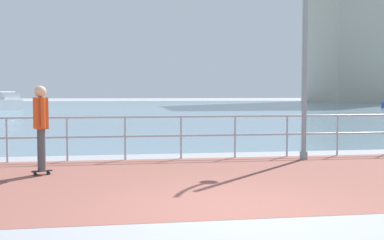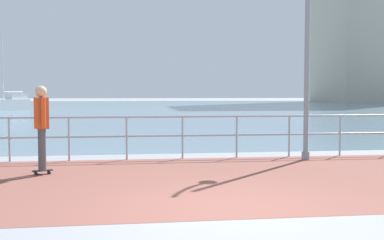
# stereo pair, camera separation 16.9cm
# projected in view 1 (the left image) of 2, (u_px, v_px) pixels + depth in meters

# --- Properties ---
(ground) EXTENTS (220.00, 220.00, 0.00)m
(ground) POSITION_uv_depth(u_px,v_px,m) (137.00, 110.00, 46.02)
(ground) COLOR gray
(brick_paving) EXTENTS (28.00, 5.73, 0.01)m
(brick_paving) POSITION_uv_depth(u_px,v_px,m) (200.00, 179.00, 8.85)
(brick_paving) COLOR brown
(brick_paving) RESTS_ON ground
(harbor_water) EXTENTS (180.00, 88.00, 0.00)m
(harbor_water) POSITION_uv_depth(u_px,v_px,m) (134.00, 107.00, 56.09)
(harbor_water) COLOR slate
(harbor_water) RESTS_ON ground
(waterfront_railing) EXTENTS (25.25, 0.06, 1.09)m
(waterfront_railing) POSITION_uv_depth(u_px,v_px,m) (181.00, 129.00, 11.63)
(waterfront_railing) COLOR #9EADB7
(waterfront_railing) RESTS_ON ground
(lamppost) EXTENTS (0.42, 0.80, 5.36)m
(lamppost) POSITION_uv_depth(u_px,v_px,m) (304.00, 41.00, 11.52)
(lamppost) COLOR gray
(lamppost) RESTS_ON ground
(skateboarder) EXTENTS (0.41, 0.55, 1.81)m
(skateboarder) POSITION_uv_depth(u_px,v_px,m) (41.00, 121.00, 9.27)
(skateboarder) COLOR black
(skateboarder) RESTS_ON ground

